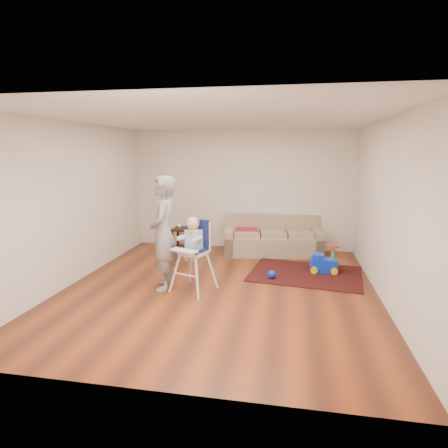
% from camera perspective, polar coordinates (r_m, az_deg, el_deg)
% --- Properties ---
extents(ground, '(5.50, 5.50, 0.00)m').
position_cam_1_polar(ground, '(6.24, -0.67, -9.75)').
color(ground, '#512415').
rests_on(ground, ground).
extents(room_envelope, '(5.04, 5.52, 2.72)m').
position_cam_1_polar(room_envelope, '(6.36, 0.20, 7.98)').
color(room_envelope, silver).
rests_on(room_envelope, ground).
extents(sofa, '(2.19, 1.14, 0.81)m').
position_cam_1_polar(sofa, '(8.23, 7.44, -1.76)').
color(sofa, gray).
rests_on(sofa, ground).
extents(side_table, '(0.49, 0.49, 0.49)m').
position_cam_1_polar(side_table, '(8.67, -6.10, -2.19)').
color(side_table, black).
rests_on(side_table, ground).
extents(area_rug, '(2.15, 1.73, 0.02)m').
position_cam_1_polar(area_rug, '(7.07, 12.31, -7.41)').
color(area_rug, black).
rests_on(area_rug, ground).
extents(ride_on_toy, '(0.47, 0.34, 0.51)m').
position_cam_1_polar(ride_on_toy, '(7.18, 14.98, -5.04)').
color(ride_on_toy, '#0E33E8').
rests_on(ride_on_toy, area_rug).
extents(toy_ball, '(0.14, 0.14, 0.14)m').
position_cam_1_polar(toy_ball, '(6.67, 7.29, -7.64)').
color(toy_ball, '#0E33E8').
rests_on(toy_ball, area_rug).
extents(high_chair, '(0.72, 0.72, 1.21)m').
position_cam_1_polar(high_chair, '(5.99, -4.70, -4.80)').
color(high_chair, silver).
rests_on(high_chair, ground).
extents(adult, '(0.57, 0.75, 1.84)m').
position_cam_1_polar(adult, '(6.06, -9.23, -1.43)').
color(adult, gray).
rests_on(adult, ground).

